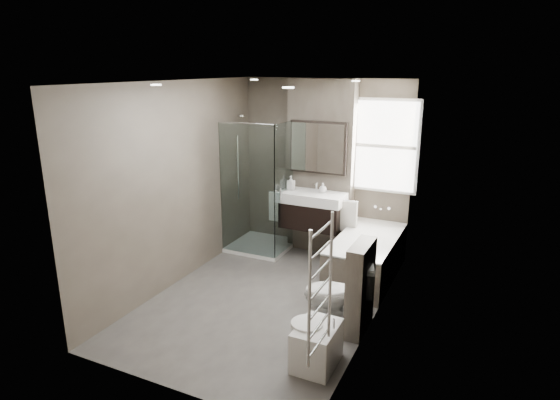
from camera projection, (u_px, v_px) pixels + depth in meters
The scene contains 15 objects.
room at pixel (268, 197), 5.44m from camera, with size 2.70×3.90×2.70m.
vanity_pier at pixel (321, 168), 6.99m from camera, with size 1.00×0.25×2.60m, color #514940.
vanity at pixel (312, 210), 6.84m from camera, with size 0.95×0.47×0.66m.
mirror_cabinet at pixel (318, 148), 6.75m from camera, with size 0.86×0.08×0.76m.
towel_left at pixel (277, 207), 7.05m from camera, with size 0.24×0.06×0.44m, color silver.
towel_right at pixel (348, 216), 6.60m from camera, with size 0.24×0.06×0.44m, color silver.
shower_enclosure at pixel (264, 220), 7.15m from camera, with size 0.90×0.90×2.00m.
bathtub at pixel (367, 255), 6.29m from camera, with size 0.75×1.60×0.57m.
window at pixel (384, 146), 6.60m from camera, with size 0.98×0.06×1.33m.
toilet at pixel (338, 294), 5.08m from camera, with size 0.42×0.73×0.75m, color white.
cistern_box at pixel (360, 288), 4.95m from camera, with size 0.19×0.55×1.00m.
bidet at pixel (316, 345), 4.44m from camera, with size 0.44×0.51×0.53m.
towel_radiator at pixel (320, 288), 3.59m from camera, with size 0.03×0.49×1.10m.
soap_bottle_a at pixel (291, 183), 6.89m from camera, with size 0.09×0.10×0.21m, color white.
soap_bottle_b at pixel (323, 188), 6.74m from camera, with size 0.11×0.11×0.15m, color white.
Camera 1 is at (2.36, -4.68, 2.76)m, focal length 30.00 mm.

